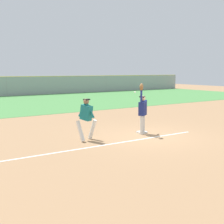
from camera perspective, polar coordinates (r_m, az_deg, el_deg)
ground_plane at (r=12.94m, az=7.07°, el=-4.66°), size 77.67×77.67×0.00m
outfield_grass at (r=27.37m, az=-15.70°, el=1.79°), size 52.46×15.96×0.01m
chalk_foul_line at (r=10.68m, az=-8.06°, el=-7.38°), size 12.00×0.24×0.01m
first_base at (r=13.50m, az=5.81°, el=-3.93°), size 0.40×0.40×0.08m
fielder at (r=13.15m, az=5.94°, el=0.52°), size 0.81×0.58×2.28m
runner at (r=11.91m, az=-5.00°, el=-0.84°), size 0.87×0.82×1.72m
baseball at (r=13.08m, az=4.48°, el=3.87°), size 0.07×0.07×0.07m
outfield_fence at (r=34.96m, az=-19.77°, el=4.70°), size 52.54×0.08×2.20m
parked_car_white at (r=40.53m, az=-13.87°, el=4.73°), size 4.51×2.33×1.25m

